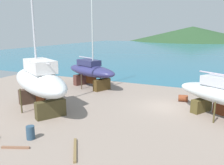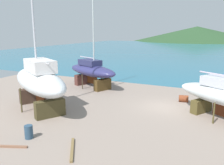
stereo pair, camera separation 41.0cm
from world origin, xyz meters
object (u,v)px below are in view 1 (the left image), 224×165
(barrel_ochre, at_px, (183,98))
(barrel_tipped_left, at_px, (30,133))
(sailboat_mid_port, at_px, (91,71))
(sailboat_large_starboard, at_px, (39,81))

(barrel_ochre, relative_size, barrel_tipped_left, 0.99)
(sailboat_mid_port, xyz_separation_m, barrel_ochre, (11.15, -1.44, -1.69))
(sailboat_large_starboard, bearing_deg, barrel_ochre, -114.94)
(barrel_ochre, bearing_deg, barrel_tipped_left, -121.43)
(sailboat_mid_port, distance_m, barrel_ochre, 11.37)
(sailboat_large_starboard, xyz_separation_m, barrel_ochre, (11.02, 7.70, -2.23))
(sailboat_mid_port, bearing_deg, sailboat_large_starboard, -66.25)
(sailboat_large_starboard, relative_size, sailboat_mid_port, 1.36)
(sailboat_mid_port, height_order, barrel_tipped_left, sailboat_mid_port)
(sailboat_mid_port, distance_m, barrel_tipped_left, 14.49)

